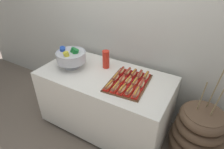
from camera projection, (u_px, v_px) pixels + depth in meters
name	position (u px, v px, depth m)	size (l,w,h in m)	color
ground_plane	(106.00, 123.00, 2.66)	(10.00, 10.00, 0.00)	#7A6B5B
back_wall	(126.00, 20.00, 2.36)	(6.00, 0.10, 2.60)	beige
buffet_table	(105.00, 100.00, 2.45)	(1.59, 0.81, 0.79)	white
floor_vase	(198.00, 134.00, 2.13)	(0.59, 0.59, 1.16)	brown
serving_tray	(128.00, 83.00, 2.10)	(0.45, 0.56, 0.01)	brown
hot_dog_0	(109.00, 85.00, 2.01)	(0.06, 0.18, 0.06)	red
hot_dog_1	(116.00, 87.00, 1.98)	(0.07, 0.18, 0.06)	red
hot_dog_2	(122.00, 89.00, 1.95)	(0.07, 0.18, 0.06)	red
hot_dog_3	(129.00, 91.00, 1.93)	(0.07, 0.16, 0.06)	red
hot_dog_4	(136.00, 93.00, 1.90)	(0.08, 0.18, 0.06)	red
hot_dog_5	(116.00, 78.00, 2.13)	(0.08, 0.17, 0.06)	#B21414
hot_dog_6	(122.00, 79.00, 2.11)	(0.07, 0.16, 0.06)	red
hot_dog_7	(128.00, 81.00, 2.08)	(0.08, 0.16, 0.06)	red
hot_dog_8	(135.00, 82.00, 2.05)	(0.06, 0.16, 0.06)	red
hot_dog_9	(141.00, 84.00, 2.03)	(0.09, 0.16, 0.06)	red
hot_dog_10	(121.00, 71.00, 2.26)	(0.08, 0.16, 0.06)	#B21414
hot_dog_11	(127.00, 72.00, 2.23)	(0.06, 0.16, 0.06)	#B21414
hot_dog_12	(133.00, 74.00, 2.21)	(0.07, 0.16, 0.06)	#B21414
hot_dog_13	(140.00, 75.00, 2.18)	(0.08, 0.18, 0.06)	#B21414
hot_dog_14	(146.00, 77.00, 2.15)	(0.08, 0.18, 0.06)	red
punch_bowl	(71.00, 57.00, 2.33)	(0.37, 0.36, 0.26)	silver
cup_stack	(106.00, 59.00, 2.34)	(0.09, 0.09, 0.22)	red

